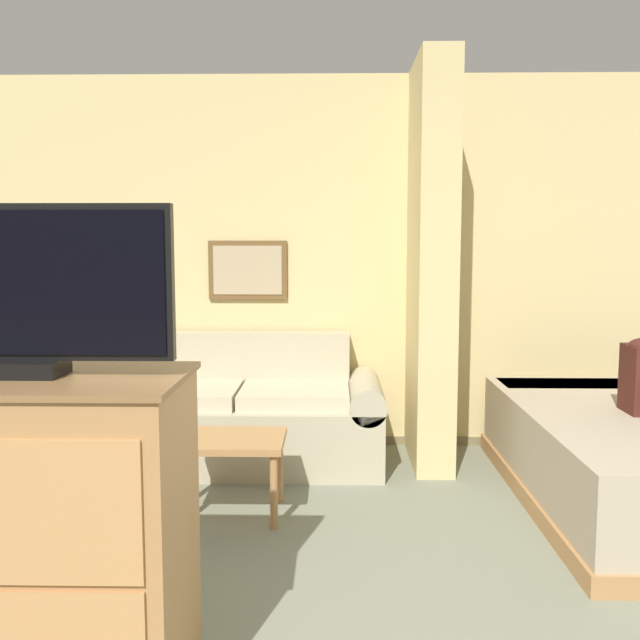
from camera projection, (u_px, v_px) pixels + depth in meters
wall_back at (383, 264)px, 5.06m from camera, size 7.24×0.16×2.60m
wall_partition_pillar at (431, 266)px, 4.61m from camera, size 0.24×0.77×2.60m
couch at (242, 416)px, 4.70m from camera, size 1.85×0.84×0.83m
coffee_table at (230, 448)px, 3.78m from camera, size 0.58×0.46×0.42m
side_table at (82, 396)px, 4.71m from camera, size 0.37×0.37×0.56m
table_lamp at (80, 329)px, 4.66m from camera, size 0.34×0.34×0.48m
tv_dresser at (31, 540)px, 2.23m from camera, size 0.98×0.56×1.04m
tv at (20, 290)px, 2.15m from camera, size 0.93×0.16×0.52m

